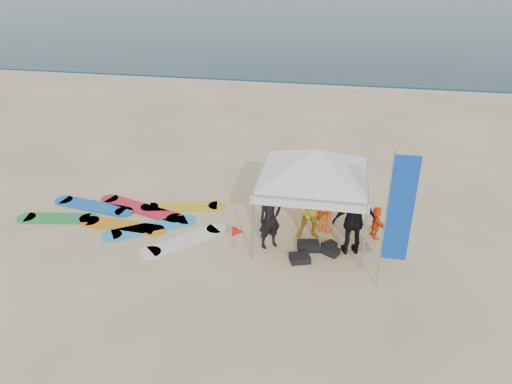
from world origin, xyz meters
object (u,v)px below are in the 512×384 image
at_px(person_black_a, 270,219).
at_px(marker_pennant, 238,232).
at_px(person_black_b, 354,221).
at_px(canopy_tent, 315,150).
at_px(person_yellow, 312,211).
at_px(person_orange_b, 316,193).
at_px(feather_flag, 399,211).
at_px(surfboard_spread, 134,218).
at_px(person_seated, 376,222).
at_px(person_orange_a, 327,201).

relative_size(person_black_a, marker_pennant, 2.66).
distance_m(person_black_b, marker_pennant, 3.00).
bearing_deg(marker_pennant, canopy_tent, 27.59).
xyz_separation_m(person_yellow, person_orange_b, (0.01, 1.14, -0.06)).
height_order(feather_flag, surfboard_spread, feather_flag).
distance_m(person_seated, feather_flag, 2.68).
bearing_deg(person_seated, person_black_a, 86.07).
relative_size(person_black_b, surfboard_spread, 0.33).
distance_m(person_orange_a, canopy_tent, 1.68).
xyz_separation_m(person_black_a, marker_pennant, (-0.80, -0.22, -0.35)).
distance_m(person_black_b, person_seated, 1.18).
relative_size(person_black_b, marker_pennant, 3.00).
height_order(person_black_a, person_orange_a, person_orange_a).
distance_m(person_yellow, feather_flag, 2.92).
height_order(person_orange_b, canopy_tent, canopy_tent).
bearing_deg(person_orange_a, person_seated, -173.86).
relative_size(person_yellow, person_seated, 1.81).
bearing_deg(person_seated, surfboard_spread, 69.38).
bearing_deg(person_yellow, surfboard_spread, 172.86).
distance_m(person_black_a, surfboard_spread, 4.24).
height_order(person_black_a, person_orange_b, person_black_a).
xyz_separation_m(person_black_b, surfboard_spread, (-6.25, 0.60, -0.92)).
distance_m(feather_flag, marker_pennant, 4.23).
bearing_deg(person_seated, person_black_b, 121.01).
height_order(person_black_b, person_seated, person_black_b).
bearing_deg(canopy_tent, person_yellow, -73.95).
bearing_deg(person_black_a, marker_pennant, 160.36).
bearing_deg(person_yellow, person_orange_a, 45.76).
height_order(person_yellow, surfboard_spread, person_yellow).
bearing_deg(feather_flag, canopy_tent, 135.73).
height_order(marker_pennant, surfboard_spread, marker_pennant).
height_order(person_orange_a, person_seated, person_orange_a).
height_order(person_orange_a, feather_flag, feather_flag).
distance_m(person_black_a, feather_flag, 3.45).
height_order(person_orange_a, canopy_tent, canopy_tent).
bearing_deg(person_orange_b, person_black_b, 113.58).
relative_size(canopy_tent, feather_flag, 1.12).
relative_size(feather_flag, surfboard_spread, 0.59).
height_order(person_yellow, person_black_b, person_black_b).
bearing_deg(person_black_a, person_orange_b, 23.57).
distance_m(person_orange_a, person_seated, 1.45).
bearing_deg(person_orange_a, surfboard_spread, 13.92).
relative_size(person_orange_b, canopy_tent, 0.40).
relative_size(person_yellow, person_orange_b, 1.08).
xyz_separation_m(person_orange_a, feather_flag, (1.60, -2.25, 1.10)).
bearing_deg(person_black_a, surfboard_spread, 135.64).
distance_m(person_black_a, person_orange_b, 2.05).
xyz_separation_m(person_black_b, feather_flag, (0.86, -1.29, 1.09)).
xyz_separation_m(person_yellow, surfboard_spread, (-5.17, 0.08, -0.80)).
relative_size(person_black_a, canopy_tent, 0.44).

